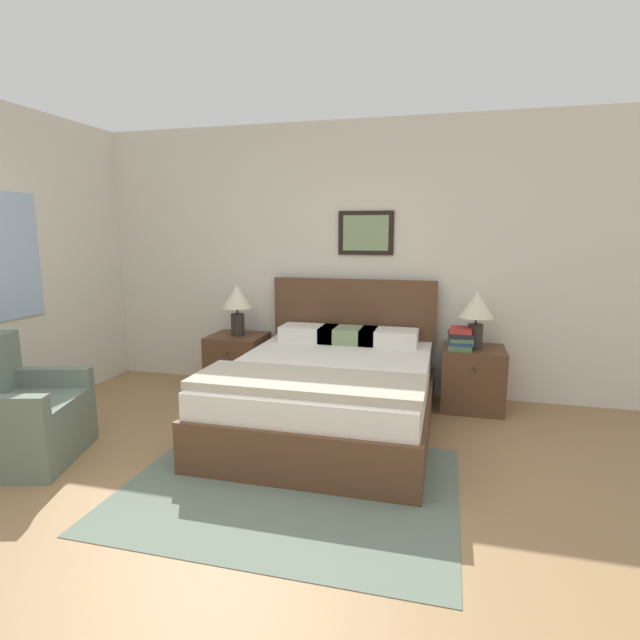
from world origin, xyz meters
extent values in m
plane|color=#99754C|center=(0.00, 0.00, 0.00)|extent=(16.00, 16.00, 0.00)
cube|color=silver|center=(0.00, 2.74, 1.30)|extent=(7.08, 0.06, 2.60)
cube|color=black|center=(0.38, 2.70, 1.55)|extent=(0.53, 0.02, 0.41)
cube|color=gray|center=(0.38, 2.69, 1.55)|extent=(0.44, 0.00, 0.33)
cube|color=silver|center=(-2.37, 1.36, 1.30)|extent=(0.06, 5.11, 2.60)
cube|color=slate|center=(0.26, 0.65, 0.00)|extent=(2.03, 1.59, 0.01)
cube|color=brown|center=(0.28, 1.63, 0.14)|extent=(1.58, 2.04, 0.28)
cube|color=brown|center=(0.28, 0.64, 0.32)|extent=(1.58, 0.06, 0.08)
cube|color=white|center=(0.28, 1.63, 0.41)|extent=(1.52, 1.96, 0.27)
cube|color=brown|center=(0.28, 2.62, 0.83)|extent=(1.58, 0.06, 0.57)
cube|color=#B2A893|center=(0.28, 1.00, 0.58)|extent=(1.55, 0.57, 0.06)
cube|color=white|center=(-0.10, 2.39, 0.62)|extent=(0.52, 0.32, 0.14)
cube|color=white|center=(0.66, 2.39, 0.62)|extent=(0.52, 0.32, 0.14)
cube|color=gray|center=(0.28, 2.39, 0.62)|extent=(0.52, 0.32, 0.14)
cube|color=slate|center=(-1.61, 0.56, 0.22)|extent=(0.82, 0.89, 0.43)
cube|color=slate|center=(-1.70, 0.87, 0.50)|extent=(0.65, 0.27, 0.14)
cube|color=brown|center=(-0.85, 2.42, 0.28)|extent=(0.54, 0.49, 0.55)
sphere|color=#332D28|center=(-0.85, 2.16, 0.43)|extent=(0.02, 0.02, 0.02)
cube|color=brown|center=(1.41, 2.42, 0.28)|extent=(0.54, 0.49, 0.55)
sphere|color=#332D28|center=(1.41, 2.16, 0.43)|extent=(0.02, 0.02, 0.02)
cylinder|color=#2D2823|center=(-0.84, 2.41, 0.66)|extent=(0.13, 0.13, 0.22)
cylinder|color=#2D2823|center=(-0.84, 2.41, 0.80)|extent=(0.02, 0.02, 0.06)
cone|color=beige|center=(-0.84, 2.41, 0.94)|extent=(0.30, 0.30, 0.23)
cylinder|color=#2D2823|center=(1.41, 2.41, 0.66)|extent=(0.13, 0.13, 0.22)
cylinder|color=#2D2823|center=(1.41, 2.41, 0.80)|extent=(0.02, 0.02, 0.06)
cone|color=beige|center=(1.41, 2.41, 0.94)|extent=(0.30, 0.30, 0.23)
cube|color=#4C7551|center=(1.29, 2.37, 0.57)|extent=(0.21, 0.28, 0.04)
cube|color=#335693|center=(1.29, 2.37, 0.61)|extent=(0.22, 0.25, 0.03)
cube|color=#4C7551|center=(1.29, 2.37, 0.64)|extent=(0.21, 0.28, 0.03)
cube|color=#232328|center=(1.29, 2.37, 0.68)|extent=(0.22, 0.26, 0.04)
cube|color=#B7332D|center=(1.29, 2.37, 0.72)|extent=(0.20, 0.24, 0.04)
camera|label=1|loc=(1.16, -2.08, 1.57)|focal=28.00mm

